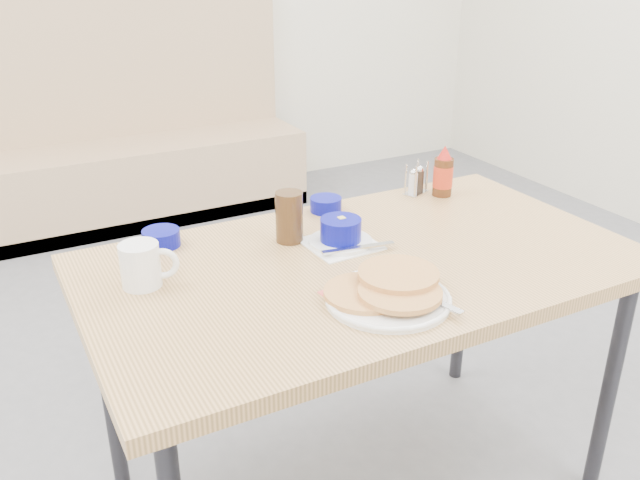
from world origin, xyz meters
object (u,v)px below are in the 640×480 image
coffee_mug (142,265)px  grits_setting (341,234)px  pancake_plate (388,292)px  booth_bench (134,156)px  creamer_bowl (161,238)px  syrup_bottle (443,174)px  dining_table (364,281)px  amber_tumbler (289,217)px  butter_bowl (326,204)px  condiment_caddy (416,183)px

coffee_mug → grits_setting: (0.52, -0.02, -0.02)m
pancake_plate → grits_setting: (0.06, 0.31, 0.01)m
booth_bench → creamer_bowl: bearing=-101.0°
booth_bench → syrup_bottle: size_ratio=11.76×
booth_bench → dining_table: size_ratio=1.36×
amber_tumbler → pancake_plate: bearing=-82.6°
pancake_plate → grits_setting: bearing=79.8°
coffee_mug → amber_tumbler: bearing=9.8°
booth_bench → butter_bowl: 2.24m
creamer_bowl → condiment_caddy: size_ratio=0.98×
condiment_caddy → creamer_bowl: bearing=157.3°
dining_table → coffee_mug: (-0.53, 0.12, 0.12)m
condiment_caddy → butter_bowl: bearing=156.5°
dining_table → grits_setting: 0.14m
pancake_plate → condiment_caddy: size_ratio=2.83×
pancake_plate → amber_tumbler: amber_tumbler is taller
grits_setting → butter_bowl: (0.08, 0.23, -0.01)m
pancake_plate → creamer_bowl: 0.64m
condiment_caddy → syrup_bottle: 0.09m
dining_table → booth_bench: bearing=90.0°
coffee_mug → amber_tumbler: (0.41, 0.07, 0.01)m
syrup_bottle → condiment_caddy: bearing=139.4°
dining_table → syrup_bottle: size_ratio=8.67×
coffee_mug → syrup_bottle: 1.01m
amber_tumbler → butter_bowl: bearing=37.4°
butter_bowl → condiment_caddy: condiment_caddy is taller
amber_tumbler → syrup_bottle: size_ratio=0.85×
coffee_mug → creamer_bowl: bearing=63.7°
amber_tumbler → syrup_bottle: (0.58, 0.09, 0.00)m
butter_bowl → amber_tumbler: (-0.19, -0.14, 0.05)m
butter_bowl → condiment_caddy: (0.33, 0.00, 0.01)m
butter_bowl → syrup_bottle: (0.39, -0.05, 0.05)m
amber_tumbler → coffee_mug: bearing=-170.2°
booth_bench → condiment_caddy: 2.27m
amber_tumbler → booth_bench: bearing=87.1°
amber_tumbler → condiment_caddy: amber_tumbler is taller
coffee_mug → condiment_caddy: 0.95m
butter_bowl → booth_bench: bearing=91.9°
booth_bench → amber_tumbler: size_ratio=13.79×
dining_table → amber_tumbler: bearing=121.2°
butter_bowl → creamer_bowl: bearing=-178.4°
pancake_plate → coffee_mug: bearing=144.6°
coffee_mug → butter_bowl: (0.60, 0.22, -0.03)m
dining_table → creamer_bowl: 0.54m
dining_table → butter_bowl: size_ratio=14.93×
coffee_mug → grits_setting: coffee_mug is taller
pancake_plate → butter_bowl: size_ratio=3.05×
creamer_bowl → amber_tumbler: 0.34m
butter_bowl → syrup_bottle: size_ratio=0.58×
creamer_bowl → condiment_caddy: (0.83, 0.02, 0.01)m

